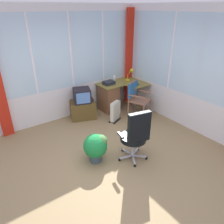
{
  "coord_description": "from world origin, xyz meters",
  "views": [
    {
      "loc": [
        -1.84,
        -2.63,
        2.7
      ],
      "look_at": [
        0.47,
        0.58,
        0.75
      ],
      "focal_mm": 34.36,
      "sensor_mm": 36.0,
      "label": 1
    }
  ],
  "objects_px": {
    "tv_remote": "(137,84)",
    "desk": "(110,96)",
    "potted_plant": "(96,146)",
    "tv_on_stand": "(83,105)",
    "wooden_armchair": "(136,95)",
    "office_chair": "(136,134)",
    "spray_bottle": "(114,78)",
    "desk_lamp": "(131,73)",
    "paper_tray": "(109,83)",
    "space_heater": "(116,111)"
  },
  "relations": [
    {
      "from": "tv_remote",
      "to": "desk",
      "type": "bearing_deg",
      "value": 159.11
    },
    {
      "from": "potted_plant",
      "to": "tv_on_stand",
      "type": "bearing_deg",
      "value": 68.96
    },
    {
      "from": "wooden_armchair",
      "to": "office_chair",
      "type": "height_order",
      "value": "office_chair"
    },
    {
      "from": "spray_bottle",
      "to": "wooden_armchair",
      "type": "height_order",
      "value": "spray_bottle"
    },
    {
      "from": "office_chair",
      "to": "tv_on_stand",
      "type": "bearing_deg",
      "value": 88.6
    },
    {
      "from": "desk",
      "to": "potted_plant",
      "type": "bearing_deg",
      "value": -131.8
    },
    {
      "from": "desk_lamp",
      "to": "tv_on_stand",
      "type": "bearing_deg",
      "value": 178.27
    },
    {
      "from": "tv_on_stand",
      "to": "office_chair",
      "type": "bearing_deg",
      "value": -91.4
    },
    {
      "from": "tv_remote",
      "to": "potted_plant",
      "type": "bearing_deg",
      "value": -136.53
    },
    {
      "from": "tv_remote",
      "to": "tv_on_stand",
      "type": "height_order",
      "value": "tv_on_stand"
    },
    {
      "from": "paper_tray",
      "to": "potted_plant",
      "type": "relative_size",
      "value": 0.53
    },
    {
      "from": "office_chair",
      "to": "tv_remote",
      "type": "bearing_deg",
      "value": 48.09
    },
    {
      "from": "office_chair",
      "to": "space_heater",
      "type": "height_order",
      "value": "office_chair"
    },
    {
      "from": "tv_remote",
      "to": "office_chair",
      "type": "relative_size",
      "value": 0.14
    },
    {
      "from": "wooden_armchair",
      "to": "potted_plant",
      "type": "relative_size",
      "value": 1.67
    },
    {
      "from": "spray_bottle",
      "to": "tv_on_stand",
      "type": "distance_m",
      "value": 1.22
    },
    {
      "from": "desk",
      "to": "tv_remote",
      "type": "relative_size",
      "value": 8.25
    },
    {
      "from": "office_chair",
      "to": "desk_lamp",
      "type": "bearing_deg",
      "value": 51.97
    },
    {
      "from": "spray_bottle",
      "to": "paper_tray",
      "type": "height_order",
      "value": "spray_bottle"
    },
    {
      "from": "desk",
      "to": "wooden_armchair",
      "type": "xyz_separation_m",
      "value": [
        0.36,
        -0.68,
        0.19
      ]
    },
    {
      "from": "potted_plant",
      "to": "desk",
      "type": "bearing_deg",
      "value": 48.2
    },
    {
      "from": "spray_bottle",
      "to": "potted_plant",
      "type": "bearing_deg",
      "value": -134.05
    },
    {
      "from": "desk_lamp",
      "to": "paper_tray",
      "type": "distance_m",
      "value": 0.75
    },
    {
      "from": "desk_lamp",
      "to": "paper_tray",
      "type": "relative_size",
      "value": 1.15
    },
    {
      "from": "desk",
      "to": "spray_bottle",
      "type": "xyz_separation_m",
      "value": [
        0.24,
        0.12,
        0.46
      ]
    },
    {
      "from": "office_chair",
      "to": "tv_on_stand",
      "type": "distance_m",
      "value": 2.16
    },
    {
      "from": "potted_plant",
      "to": "wooden_armchair",
      "type": "bearing_deg",
      "value": 28.59
    },
    {
      "from": "wooden_armchair",
      "to": "office_chair",
      "type": "relative_size",
      "value": 0.89
    },
    {
      "from": "desk",
      "to": "wooden_armchair",
      "type": "distance_m",
      "value": 0.79
    },
    {
      "from": "paper_tray",
      "to": "potted_plant",
      "type": "distance_m",
      "value": 2.37
    },
    {
      "from": "tv_on_stand",
      "to": "potted_plant",
      "type": "relative_size",
      "value": 1.45
    },
    {
      "from": "desk",
      "to": "paper_tray",
      "type": "height_order",
      "value": "paper_tray"
    },
    {
      "from": "office_chair",
      "to": "potted_plant",
      "type": "distance_m",
      "value": 0.79
    },
    {
      "from": "desk_lamp",
      "to": "office_chair",
      "type": "height_order",
      "value": "desk_lamp"
    },
    {
      "from": "potted_plant",
      "to": "desk_lamp",
      "type": "bearing_deg",
      "value": 36.68
    },
    {
      "from": "desk",
      "to": "paper_tray",
      "type": "bearing_deg",
      "value": 106.88
    },
    {
      "from": "spray_bottle",
      "to": "office_chair",
      "type": "bearing_deg",
      "value": -117.27
    },
    {
      "from": "space_heater",
      "to": "paper_tray",
      "type": "bearing_deg",
      "value": 69.22
    },
    {
      "from": "desk",
      "to": "space_heater",
      "type": "distance_m",
      "value": 0.68
    },
    {
      "from": "paper_tray",
      "to": "tv_on_stand",
      "type": "xyz_separation_m",
      "value": [
        -0.86,
        -0.02,
        -0.45
      ]
    },
    {
      "from": "desk",
      "to": "space_heater",
      "type": "height_order",
      "value": "desk"
    },
    {
      "from": "desk_lamp",
      "to": "potted_plant",
      "type": "height_order",
      "value": "desk_lamp"
    },
    {
      "from": "desk",
      "to": "desk_lamp",
      "type": "bearing_deg",
      "value": -2.82
    },
    {
      "from": "spray_bottle",
      "to": "tv_on_stand",
      "type": "relative_size",
      "value": 0.26
    },
    {
      "from": "spray_bottle",
      "to": "tv_on_stand",
      "type": "xyz_separation_m",
      "value": [
        -1.11,
        -0.11,
        -0.5
      ]
    },
    {
      "from": "desk",
      "to": "tv_on_stand",
      "type": "relative_size",
      "value": 1.5
    },
    {
      "from": "desk_lamp",
      "to": "space_heater",
      "type": "height_order",
      "value": "desk_lamp"
    },
    {
      "from": "paper_tray",
      "to": "wooden_armchair",
      "type": "xyz_separation_m",
      "value": [
        0.37,
        -0.72,
        -0.2
      ]
    },
    {
      "from": "paper_tray",
      "to": "tv_on_stand",
      "type": "bearing_deg",
      "value": -178.55
    },
    {
      "from": "wooden_armchair",
      "to": "tv_on_stand",
      "type": "relative_size",
      "value": 1.15
    }
  ]
}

